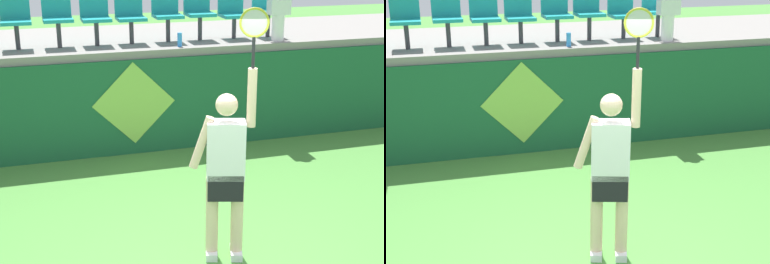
# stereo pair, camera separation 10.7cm
# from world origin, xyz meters

# --- Properties ---
(court_back_wall) EXTENTS (12.14, 0.20, 1.47)m
(court_back_wall) POSITION_xyz_m (0.00, 3.74, 0.74)
(court_back_wall) COLOR #195633
(court_back_wall) RESTS_ON ground_plane
(spectator_platform) EXTENTS (12.14, 2.65, 0.12)m
(spectator_platform) POSITION_xyz_m (0.00, 5.01, 1.53)
(spectator_platform) COLOR gray
(spectator_platform) RESTS_ON court_back_wall
(tennis_player) EXTENTS (0.73, 0.36, 2.60)m
(tennis_player) POSITION_xyz_m (0.18, 0.41, 1.01)
(tennis_player) COLOR white
(tennis_player) RESTS_ON ground_plane
(water_bottle) EXTENTS (0.07, 0.07, 0.21)m
(water_bottle) POSITION_xyz_m (0.65, 3.87, 1.70)
(water_bottle) COLOR #338CE5
(water_bottle) RESTS_ON spectator_platform
(stadium_chair_1) EXTENTS (0.44, 0.42, 0.84)m
(stadium_chair_1) POSITION_xyz_m (-1.74, 4.39, 2.07)
(stadium_chair_1) COLOR #38383D
(stadium_chair_1) RESTS_ON spectator_platform
(stadium_chair_2) EXTENTS (0.44, 0.42, 0.85)m
(stadium_chair_2) POSITION_xyz_m (-1.13, 4.38, 2.08)
(stadium_chair_2) COLOR #38383D
(stadium_chair_2) RESTS_ON spectator_platform
(stadium_chair_3) EXTENTS (0.44, 0.42, 0.81)m
(stadium_chair_3) POSITION_xyz_m (-0.56, 4.38, 2.05)
(stadium_chair_3) COLOR #38383D
(stadium_chair_3) RESTS_ON spectator_platform
(stadium_chair_4) EXTENTS (0.44, 0.42, 0.83)m
(stadium_chair_4) POSITION_xyz_m (-0.01, 4.39, 2.06)
(stadium_chair_4) COLOR #38383D
(stadium_chair_4) RESTS_ON spectator_platform
(stadium_chair_5) EXTENTS (0.44, 0.42, 0.88)m
(stadium_chair_5) POSITION_xyz_m (0.58, 4.39, 2.08)
(stadium_chair_5) COLOR #38383D
(stadium_chair_5) RESTS_ON spectator_platform
(stadium_chair_6) EXTENTS (0.44, 0.42, 0.89)m
(stadium_chair_6) POSITION_xyz_m (1.11, 4.39, 2.09)
(stadium_chair_6) COLOR #38383D
(stadium_chair_6) RESTS_ON spectator_platform
(stadium_chair_7) EXTENTS (0.44, 0.42, 0.85)m
(stadium_chair_7) POSITION_xyz_m (1.70, 4.39, 2.05)
(stadium_chair_7) COLOR #38383D
(stadium_chair_7) RESTS_ON spectator_platform
(stadium_chair_8) EXTENTS (0.44, 0.42, 0.87)m
(stadium_chair_8) POSITION_xyz_m (2.31, 4.39, 2.08)
(stadium_chair_8) COLOR #38383D
(stadium_chair_8) RESTS_ON spectator_platform
(spectator_0) EXTENTS (0.34, 0.21, 1.05)m
(spectator_0) POSITION_xyz_m (2.31, 3.92, 2.15)
(spectator_0) COLOR white
(spectator_0) RESTS_ON spectator_platform
(wall_signage_mount) EXTENTS (1.27, 0.01, 1.45)m
(wall_signage_mount) POSITION_xyz_m (-0.14, 3.63, 0.00)
(wall_signage_mount) COLOR #195633
(wall_signage_mount) RESTS_ON ground_plane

